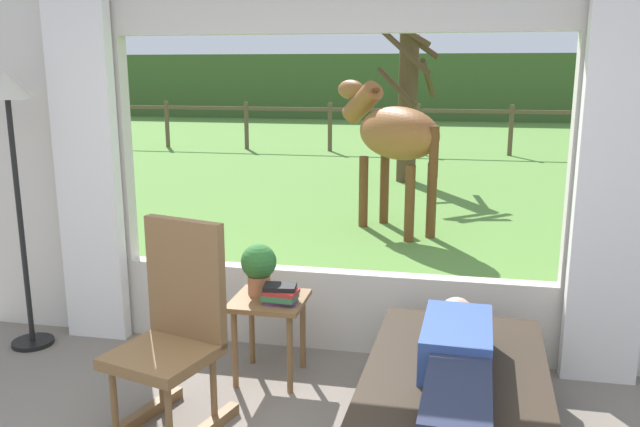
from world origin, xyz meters
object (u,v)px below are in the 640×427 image
object	(u,v)px
rocking_chair	(175,330)
potted_plant	(259,266)
side_table	(269,313)
floor_lamp_left	(10,127)
reclining_person	(457,361)
book_stack	(280,294)
horse	(393,134)
pasture_tree	(407,101)
recliner_sofa	(454,414)

from	to	relation	value
rocking_chair	potted_plant	bearing A→B (deg)	85.43
side_table	floor_lamp_left	bearing A→B (deg)	175.50
reclining_person	book_stack	xyz separation A→B (m)	(-1.03, 0.60, 0.05)
rocking_chair	side_table	size ratio (longest dim) A/B	2.15
rocking_chair	horse	world-z (taller)	horse
side_table	floor_lamp_left	size ratio (longest dim) A/B	0.28
book_stack	floor_lamp_left	size ratio (longest dim) A/B	0.11
pasture_tree	potted_plant	bearing A→B (deg)	-93.09
book_stack	recliner_sofa	bearing A→B (deg)	-28.12
floor_lamp_left	pasture_tree	distance (m)	7.38
rocking_chair	book_stack	xyz separation A→B (m)	(0.43, 0.56, 0.03)
horse	pasture_tree	xyz separation A→B (m)	(-0.08, 3.39, 0.21)
side_table	horse	distance (m)	3.92
reclining_person	rocking_chair	xyz separation A→B (m)	(-1.46, 0.04, 0.02)
rocking_chair	book_stack	distance (m)	0.71
rocking_chair	floor_lamp_left	size ratio (longest dim) A/B	0.60
pasture_tree	recliner_sofa	bearing A→B (deg)	-84.08
pasture_tree	rocking_chair	bearing A→B (deg)	-94.69
reclining_person	recliner_sofa	bearing A→B (deg)	92.57
potted_plant	pasture_tree	xyz separation A→B (m)	(0.39, 7.16, 0.66)
rocking_chair	floor_lamp_left	world-z (taller)	floor_lamp_left
reclining_person	book_stack	size ratio (longest dim) A/B	6.66
book_stack	floor_lamp_left	xyz separation A→B (m)	(-1.85, 0.20, 0.94)
reclining_person	horse	size ratio (longest dim) A/B	0.83
potted_plant	pasture_tree	size ratio (longest dim) A/B	0.11
pasture_tree	side_table	bearing A→B (deg)	-92.43
recliner_sofa	floor_lamp_left	xyz separation A→B (m)	(-2.88, 0.75, 1.30)
recliner_sofa	side_table	bearing A→B (deg)	153.81
rocking_chair	reclining_person	bearing A→B (deg)	14.50
recliner_sofa	side_table	size ratio (longest dim) A/B	3.34
side_table	potted_plant	size ratio (longest dim) A/B	1.63
potted_plant	book_stack	size ratio (longest dim) A/B	1.48
potted_plant	book_stack	xyz separation A→B (m)	(0.17, -0.12, -0.13)
recliner_sofa	reclining_person	world-z (taller)	reclining_person
recliner_sofa	rocking_chair	world-z (taller)	rocking_chair
recliner_sofa	rocking_chair	size ratio (longest dim) A/B	1.55
horse	side_table	bearing A→B (deg)	-140.39
book_stack	pasture_tree	distance (m)	7.33
pasture_tree	book_stack	bearing A→B (deg)	-91.71
reclining_person	side_table	xyz separation A→B (m)	(-1.12, 0.66, -0.10)
rocking_chair	book_stack	bearing A→B (deg)	68.85
pasture_tree	reclining_person	bearing A→B (deg)	-84.12
book_stack	pasture_tree	xyz separation A→B (m)	(0.22, 7.29, 0.79)
rocking_chair	potted_plant	world-z (taller)	rocking_chair
reclining_person	side_table	bearing A→B (deg)	151.88
rocking_chair	recliner_sofa	bearing A→B (deg)	16.47
book_stack	floor_lamp_left	distance (m)	2.09
side_table	book_stack	xyz separation A→B (m)	(0.09, -0.06, 0.15)
floor_lamp_left	reclining_person	bearing A→B (deg)	-15.56
floor_lamp_left	pasture_tree	xyz separation A→B (m)	(2.07, 7.08, -0.15)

